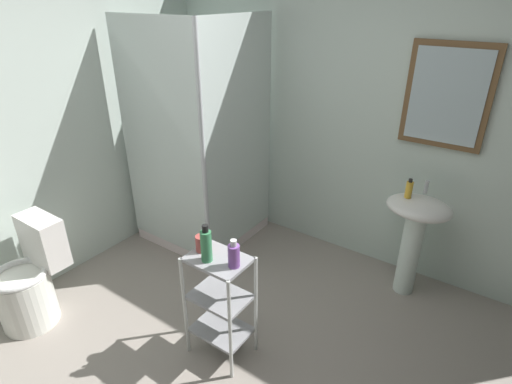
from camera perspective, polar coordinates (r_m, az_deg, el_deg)
The scene contains 11 objects.
wall_back at distance 3.40m, azimuth 15.00°, elevation 10.44°, with size 4.20×0.14×2.50m.
wall_left at distance 3.33m, azimuth -31.28°, elevation 7.06°, with size 0.10×4.20×2.50m, color silver.
shower_stall at distance 3.74m, azimuth -7.40°, elevation -0.40°, with size 0.92×0.92×2.00m.
pedestal_sink at distance 3.22m, azimuth 21.46°, elevation -4.64°, with size 0.46×0.37×0.81m.
sink_faucet at distance 3.20m, azimuth 22.84°, elevation 0.63°, with size 0.03×0.03×0.10m, color silver.
toilet at distance 3.30m, azimuth -29.19°, elevation -11.02°, with size 0.37×0.49×0.76m.
storage_cart at distance 2.60m, azimuth -5.10°, elevation -14.70°, with size 0.38×0.28×0.74m.
hand_soap_bottle at distance 3.08m, azimuth 20.73°, elevation 0.37°, with size 0.05×0.05×0.14m.
conditioner_bottle_purple at distance 2.30m, azimuth -3.14°, elevation -8.85°, with size 0.07×0.07×0.17m.
body_wash_bottle_green at distance 2.34m, azimuth -7.02°, elevation -7.44°, with size 0.07×0.07×0.24m.
rinse_cup at distance 2.46m, azimuth -7.63°, elevation -7.16°, with size 0.08×0.08×0.10m, color #B24742.
Camera 1 is at (1.10, -1.25, 2.14)m, focal length 28.42 mm.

